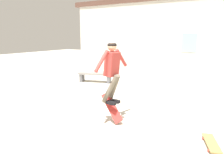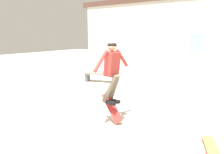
{
  "view_description": "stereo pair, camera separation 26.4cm",
  "coord_description": "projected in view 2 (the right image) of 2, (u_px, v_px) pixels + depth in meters",
  "views": [
    {
      "loc": [
        3.08,
        -3.79,
        2.16
      ],
      "look_at": [
        0.31,
        0.53,
        1.16
      ],
      "focal_mm": 35.0,
      "sensor_mm": 36.0,
      "label": 1
    },
    {
      "loc": [
        3.3,
        -3.64,
        2.16
      ],
      "look_at": [
        0.31,
        0.53,
        1.16
      ],
      "focal_mm": 35.0,
      "sensor_mm": 36.0,
      "label": 2
    }
  ],
  "objects": [
    {
      "name": "skateboard_flipping",
      "position": [
        112.0,
        108.0,
        5.4
      ],
      "size": [
        0.66,
        0.3,
        0.71
      ],
      "rotation": [
        0.0,
        0.0,
        -0.23
      ],
      "color": "red"
    },
    {
      "name": "skater",
      "position": [
        112.0,
        67.0,
        5.18
      ],
      "size": [
        0.43,
        1.26,
        1.48
      ],
      "rotation": [
        0.0,
        0.0,
        -0.06
      ],
      "color": "#B23833"
    },
    {
      "name": "building_backdrop",
      "position": [
        190.0,
        34.0,
        10.84
      ],
      "size": [
        13.81,
        0.52,
        5.48
      ],
      "color": "beige",
      "rests_on": "ground_plane"
    },
    {
      "name": "park_bench",
      "position": [
        100.0,
        75.0,
        10.02
      ],
      "size": [
        1.59,
        0.93,
        0.44
      ],
      "rotation": [
        0.0,
        0.0,
        0.34
      ],
      "color": "gray",
      "rests_on": "ground_plane"
    },
    {
      "name": "ground_plane",
      "position": [
        89.0,
        127.0,
        5.21
      ],
      "size": [
        40.0,
        40.0,
        0.0
      ],
      "primitive_type": "plane",
      "color": "beige"
    },
    {
      "name": "skateboard_resting",
      "position": [
        211.0,
        145.0,
        4.19
      ],
      "size": [
        0.49,
        0.82,
        0.08
      ],
      "rotation": [
        0.0,
        0.0,
        1.94
      ],
      "color": "#AD894C",
      "rests_on": "ground_plane"
    }
  ]
}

